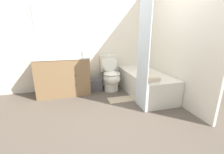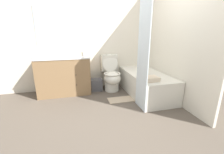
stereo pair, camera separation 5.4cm
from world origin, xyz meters
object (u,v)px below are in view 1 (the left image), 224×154
sink_faucet (62,54)px  tissue_box (80,53)px  toilet (111,75)px  soap_dispenser (84,52)px  hand_towel_folded (39,57)px  bathtub (145,83)px  bath_towel_folded (151,78)px  bath_mat (122,99)px  wastebasket (96,85)px  vanity_cabinet (64,75)px

sink_faucet → tissue_box: bearing=-16.1°
toilet → soap_dispenser: size_ratio=4.75×
toilet → hand_towel_folded: 1.58m
bathtub → bath_towel_folded: bath_towel_folded is taller
sink_faucet → toilet: (1.08, -0.25, -0.52)m
hand_towel_folded → bath_mat: 1.86m
sink_faucet → wastebasket: (0.72, -0.19, -0.74)m
bathtub → bath_towel_folded: 0.62m
soap_dispenser → vanity_cabinet: bearing=178.5°
bath_towel_folded → bath_mat: bearing=141.8°
toilet → hand_towel_folded: bearing=-175.9°
bath_mat → hand_towel_folded: bearing=161.7°
hand_towel_folded → bath_towel_folded: 2.20m
vanity_cabinet → wastebasket: size_ratio=4.03×
vanity_cabinet → soap_dispenser: (0.47, -0.01, 0.50)m
tissue_box → hand_towel_folded: 0.85m
toilet → bath_towel_folded: (0.51, -0.97, 0.17)m
vanity_cabinet → bathtub: bearing=-16.0°
wastebasket → hand_towel_folded: 1.36m
soap_dispenser → bath_towel_folded: soap_dispenser is taller
wastebasket → soap_dispenser: size_ratio=1.58×
vanity_cabinet → hand_towel_folded: size_ratio=4.90×
sink_faucet → tissue_box: 0.41m
bathtub → soap_dispenser: bearing=159.1°
toilet → soap_dispenser: bearing=175.5°
hand_towel_folded → toilet: bearing=4.1°
bathtub → soap_dispenser: soap_dispenser is taller
wastebasket → toilet: bearing=-9.1°
wastebasket → bath_mat: bearing=-58.0°
toilet → bathtub: 0.83m
soap_dispenser → bath_mat: bearing=-44.8°
tissue_box → bath_towel_folded: (1.19, -1.11, -0.36)m
vanity_cabinet → bath_mat: 1.40m
bath_mat → bathtub: bearing=16.2°
soap_dispenser → bathtub: bearing=-20.9°
soap_dispenser → sink_faucet: bearing=156.6°
hand_towel_folded → bath_towel_folded: size_ratio=0.86×
toilet → tissue_box: tissue_box is taller
sink_faucet → toilet: sink_faucet is taller
sink_faucet → soap_dispenser: soap_dispenser is taller
sink_faucet → bath_towel_folded: size_ratio=0.52×
bath_mat → soap_dispenser: bearing=135.2°
vanity_cabinet → soap_dispenser: size_ratio=6.36×
vanity_cabinet → wastebasket: vanity_cabinet is taller
toilet → wastebasket: 0.43m
wastebasket → bathtub: bearing=-25.8°
sink_faucet → wastebasket: size_ratio=0.50×
wastebasket → bath_towel_folded: bath_towel_folded is taller
hand_towel_folded → bath_towel_folded: bearing=-23.3°
hand_towel_folded → bath_towel_folded: hand_towel_folded is taller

